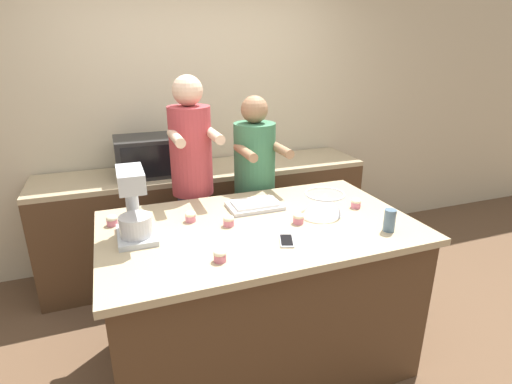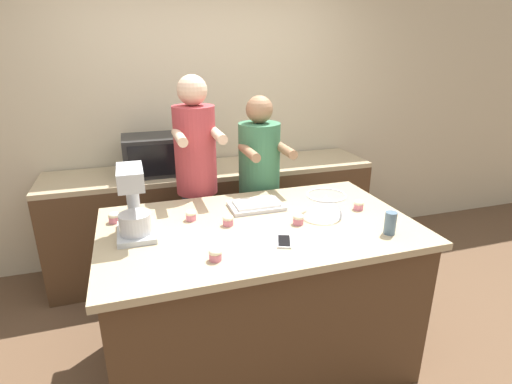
{
  "view_description": "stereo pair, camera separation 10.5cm",
  "coord_description": "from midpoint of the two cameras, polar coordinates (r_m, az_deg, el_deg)",
  "views": [
    {
      "loc": [
        -0.76,
        -1.97,
        1.92
      ],
      "look_at": [
        0.0,
        0.05,
        1.14
      ],
      "focal_mm": 28.0,
      "sensor_mm": 36.0,
      "label": 1
    },
    {
      "loc": [
        -0.66,
        -2.0,
        1.92
      ],
      "look_at": [
        0.0,
        0.05,
        1.14
      ],
      "focal_mm": 28.0,
      "sensor_mm": 36.0,
      "label": 2
    }
  ],
  "objects": [
    {
      "name": "ground_plane",
      "position": [
        2.85,
        -0.73,
        -22.37
      ],
      "size": [
        16.0,
        16.0,
        0.0
      ],
      "primitive_type": "plane",
      "color": "brown"
    },
    {
      "name": "back_wall",
      "position": [
        3.73,
        -9.52,
        10.93
      ],
      "size": [
        10.0,
        0.06,
        2.7
      ],
      "color": "beige",
      "rests_on": "ground_plane"
    },
    {
      "name": "island_counter",
      "position": [
        2.55,
        -0.78,
        -14.38
      ],
      "size": [
        1.79,
        1.07,
        0.96
      ],
      "color": "#4C331E",
      "rests_on": "ground_plane"
    },
    {
      "name": "back_counter",
      "position": [
        3.65,
        -7.63,
        -3.66
      ],
      "size": [
        2.8,
        0.6,
        0.94
      ],
      "color": "#4C331E",
      "rests_on": "ground_plane"
    },
    {
      "name": "person_left",
      "position": [
        2.92,
        -9.97,
        0.09
      ],
      "size": [
        0.31,
        0.49,
        1.75
      ],
      "color": "#33384C",
      "rests_on": "ground_plane"
    },
    {
      "name": "person_right",
      "position": [
        3.07,
        -1.16,
        -0.51
      ],
      "size": [
        0.33,
        0.49,
        1.6
      ],
      "color": "brown",
      "rests_on": "ground_plane"
    },
    {
      "name": "stand_mixer",
      "position": [
        2.2,
        -18.38,
        -2.25
      ],
      "size": [
        0.2,
        0.3,
        0.39
      ],
      "color": "#B2B7BC",
      "rests_on": "island_counter"
    },
    {
      "name": "mixing_bowl",
      "position": [
        2.48,
        8.54,
        -1.48
      ],
      "size": [
        0.25,
        0.25,
        0.13
      ],
      "color": "#BCBCC1",
      "rests_on": "island_counter"
    },
    {
      "name": "baking_tray",
      "position": [
        2.54,
        -1.38,
        -1.89
      ],
      "size": [
        0.34,
        0.22,
        0.04
      ],
      "color": "#BCBCC1",
      "rests_on": "island_counter"
    },
    {
      "name": "microwave_oven",
      "position": [
        3.38,
        -15.8,
        5.02
      ],
      "size": [
        0.53,
        0.4,
        0.31
      ],
      "color": "black",
      "rests_on": "back_counter"
    },
    {
      "name": "cell_phone",
      "position": [
        2.12,
        2.96,
        -6.99
      ],
      "size": [
        0.12,
        0.16,
        0.01
      ],
      "color": "silver",
      "rests_on": "island_counter"
    },
    {
      "name": "drinking_glass",
      "position": [
        2.32,
        17.32,
        -3.9
      ],
      "size": [
        0.06,
        0.06,
        0.13
      ],
      "color": "slate",
      "rests_on": "island_counter"
    },
    {
      "name": "cupcake_0",
      "position": [
        2.6,
        12.98,
        -1.53
      ],
      "size": [
        0.06,
        0.06,
        0.06
      ],
      "color": "#D17084",
      "rests_on": "island_counter"
    },
    {
      "name": "cupcake_1",
      "position": [
        2.29,
        -5.26,
        -4.09
      ],
      "size": [
        0.06,
        0.06,
        0.06
      ],
      "color": "#D17084",
      "rests_on": "island_counter"
    },
    {
      "name": "cupcake_2",
      "position": [
        2.32,
        4.8,
        -3.74
      ],
      "size": [
        0.06,
        0.06,
        0.06
      ],
      "color": "#D17084",
      "rests_on": "island_counter"
    },
    {
      "name": "cupcake_3",
      "position": [
        2.45,
        -21.06,
        -3.78
      ],
      "size": [
        0.06,
        0.06,
        0.06
      ],
      "color": "#D17084",
      "rests_on": "island_counter"
    },
    {
      "name": "cupcake_4",
      "position": [
        2.38,
        -10.61,
        -3.43
      ],
      "size": [
        0.06,
        0.06,
        0.06
      ],
      "color": "#D17084",
      "rests_on": "island_counter"
    },
    {
      "name": "cupcake_5",
      "position": [
        1.94,
        -6.75,
        -8.95
      ],
      "size": [
        0.06,
        0.06,
        0.06
      ],
      "color": "#D17084",
      "rests_on": "island_counter"
    }
  ]
}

